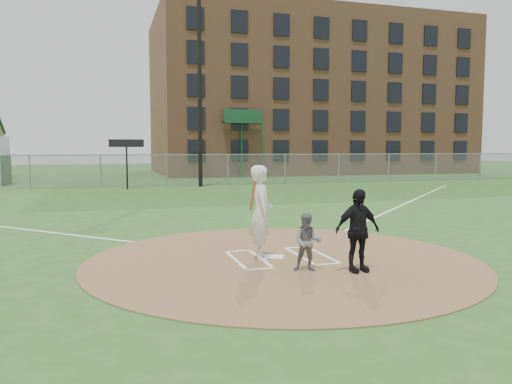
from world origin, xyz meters
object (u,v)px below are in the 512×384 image
object	(u,v)px
home_plate	(274,257)
batter_at_plate	(261,212)
umpire	(358,230)
catcher	(308,242)

from	to	relation	value
home_plate	batter_at_plate	bearing A→B (deg)	-166.85
umpire	batter_at_plate	xyz separation A→B (m)	(-1.47, 1.54, 0.21)
home_plate	umpire	bearing A→B (deg)	-54.55
batter_at_plate	home_plate	bearing A→B (deg)	13.15
home_plate	umpire	distance (m)	2.13
home_plate	catcher	bearing A→B (deg)	-78.87
catcher	batter_at_plate	distance (m)	1.41
home_plate	batter_at_plate	xyz separation A→B (m)	(-0.32, -0.07, 1.00)
home_plate	catcher	distance (m)	1.42
catcher	umpire	bearing A→B (deg)	1.85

